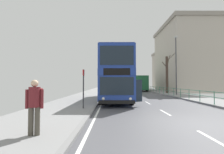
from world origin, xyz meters
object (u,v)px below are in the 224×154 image
(street_lamp_far_side, at_px, (177,61))
(background_building_00, at_px, (198,58))
(bus_stop_sign_near, at_px, (84,84))
(double_decker_bus_main, at_px, (116,76))
(background_building_01, at_px, (175,69))
(bare_tree_far_00, at_px, (168,74))
(background_bus_far_lane, at_px, (140,83))
(pedestrian_with_backpack, at_px, (36,103))

(street_lamp_far_side, relative_size, background_building_00, 0.54)
(background_building_00, bearing_deg, bus_stop_sign_near, -128.61)
(double_decker_bus_main, xyz_separation_m, street_lamp_far_side, (8.45, 6.58, 2.40))
(street_lamp_far_side, distance_m, background_building_01, 32.36)
(bare_tree_far_00, bearing_deg, street_lamp_far_side, -89.20)
(double_decker_bus_main, height_order, bus_stop_sign_near, double_decker_bus_main)
(background_building_00, bearing_deg, background_bus_far_lane, 167.45)
(background_building_00, bearing_deg, bare_tree_far_00, -138.06)
(bare_tree_far_00, bearing_deg, background_building_00, 41.94)
(double_decker_bus_main, bearing_deg, background_building_01, 62.37)
(background_bus_far_lane, height_order, bus_stop_sign_near, background_bus_far_lane)
(bare_tree_far_00, height_order, background_building_01, background_building_01)
(bus_stop_sign_near, bearing_deg, double_decker_bus_main, 70.07)
(bus_stop_sign_near, distance_m, bare_tree_far_00, 19.49)
(pedestrian_with_backpack, distance_m, street_lamp_far_side, 21.51)
(background_building_00, xyz_separation_m, background_building_01, (2.25, 18.83, -0.83))
(background_building_01, bearing_deg, bus_stop_sign_near, -116.61)
(bus_stop_sign_near, xyz_separation_m, street_lamp_far_side, (10.61, 12.55, 3.12))
(bus_stop_sign_near, bearing_deg, street_lamp_far_side, 49.79)
(street_lamp_far_side, bearing_deg, double_decker_bus_main, -142.09)
(pedestrian_with_backpack, relative_size, background_building_01, 0.11)
(background_bus_far_lane, xyz_separation_m, pedestrian_with_backpack, (-8.38, -32.17, -0.61))
(pedestrian_with_backpack, height_order, background_building_01, background_building_01)
(double_decker_bus_main, relative_size, background_building_00, 0.73)
(background_bus_far_lane, height_order, pedestrian_with_backpack, background_bus_far_lane)
(street_lamp_far_side, height_order, background_building_00, background_building_00)
(background_bus_far_lane, relative_size, background_building_01, 0.65)
(pedestrian_with_backpack, xyz_separation_m, street_lamp_far_side, (11.19, 18.01, 3.65))
(double_decker_bus_main, bearing_deg, background_bus_far_lane, 74.79)
(double_decker_bus_main, height_order, background_building_00, background_building_00)
(background_bus_far_lane, distance_m, bare_tree_far_00, 10.85)
(double_decker_bus_main, xyz_separation_m, bare_tree_far_00, (8.39, 10.34, 0.78))
(pedestrian_with_backpack, xyz_separation_m, bare_tree_far_00, (11.14, 21.77, 2.03))
(bare_tree_far_00, relative_size, background_building_00, 0.43)
(bare_tree_far_00, bearing_deg, background_bus_far_lane, 104.83)
(background_bus_far_lane, xyz_separation_m, street_lamp_far_side, (2.81, -14.16, 3.04))
(bare_tree_far_00, distance_m, background_building_01, 28.99)
(bus_stop_sign_near, distance_m, street_lamp_far_side, 16.73)
(background_building_01, bearing_deg, double_decker_bus_main, -117.63)
(street_lamp_far_side, relative_size, bare_tree_far_00, 1.26)
(pedestrian_with_backpack, bearing_deg, background_building_00, 56.14)
(background_bus_far_lane, distance_m, background_building_00, 12.82)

